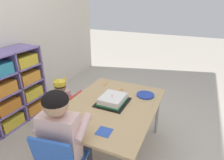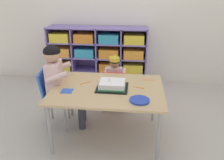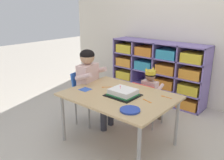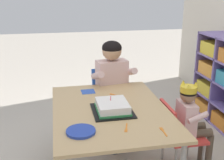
% 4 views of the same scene
% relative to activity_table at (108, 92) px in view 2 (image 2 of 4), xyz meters
% --- Properties ---
extents(ground, '(16.00, 16.00, 0.00)m').
position_rel_activity_table_xyz_m(ground, '(0.00, 0.00, -0.57)').
color(ground, '#BCB2A3').
extents(classroom_back_wall, '(5.01, 0.10, 2.81)m').
position_rel_activity_table_xyz_m(classroom_back_wall, '(0.00, 1.76, 0.83)').
color(classroom_back_wall, beige).
rests_on(classroom_back_wall, ground).
extents(storage_cubby_shelf, '(1.67, 0.38, 1.01)m').
position_rel_activity_table_xyz_m(storage_cubby_shelf, '(-0.36, 1.51, -0.08)').
color(storage_cubby_shelf, '#7F6BB2').
rests_on(storage_cubby_shelf, ground).
extents(activity_table, '(1.20, 0.90, 0.62)m').
position_rel_activity_table_xyz_m(activity_table, '(0.00, 0.00, 0.00)').
color(activity_table, tan).
rests_on(activity_table, ground).
extents(classroom_chair_blue, '(0.36, 0.33, 0.61)m').
position_rel_activity_table_xyz_m(classroom_chair_blue, '(0.01, 0.59, -0.21)').
color(classroom_chair_blue, red).
rests_on(classroom_chair_blue, ground).
extents(child_with_crown, '(0.30, 0.31, 0.80)m').
position_rel_activity_table_xyz_m(child_with_crown, '(0.01, 0.69, -0.08)').
color(child_with_crown, beige).
rests_on(child_with_crown, ground).
extents(classroom_chair_adult_side, '(0.36, 0.40, 0.73)m').
position_rel_activity_table_xyz_m(classroom_chair_adult_side, '(-0.70, 0.13, -0.12)').
color(classroom_chair_adult_side, blue).
rests_on(classroom_chair_adult_side, ground).
extents(adult_helper_seated, '(0.46, 0.44, 1.04)m').
position_rel_activity_table_xyz_m(adult_helper_seated, '(-0.59, 0.15, 0.07)').
color(adult_helper_seated, beige).
rests_on(adult_helper_seated, ground).
extents(birthday_cake_on_tray, '(0.34, 0.31, 0.11)m').
position_rel_activity_table_xyz_m(birthday_cake_on_tray, '(0.05, 0.01, 0.08)').
color(birthday_cake_on_tray, black).
rests_on(birthday_cake_on_tray, activity_table).
extents(paper_plate_stack, '(0.20, 0.20, 0.02)m').
position_rel_activity_table_xyz_m(paper_plate_stack, '(0.35, -0.27, 0.06)').
color(paper_plate_stack, '#233DA3').
rests_on(paper_plate_stack, activity_table).
extents(paper_napkin_square, '(0.13, 0.13, 0.00)m').
position_rel_activity_table_xyz_m(paper_napkin_square, '(-0.42, -0.13, 0.05)').
color(paper_napkin_square, '#3356B7').
rests_on(paper_napkin_square, activity_table).
extents(fork_near_child_seat, '(0.12, 0.05, 0.00)m').
position_rel_activity_table_xyz_m(fork_near_child_seat, '(0.35, 0.05, 0.05)').
color(fork_near_child_seat, orange).
rests_on(fork_near_child_seat, activity_table).
extents(fork_scattered_mid_table, '(0.12, 0.02, 0.00)m').
position_rel_activity_table_xyz_m(fork_scattered_mid_table, '(0.44, 0.28, 0.05)').
color(fork_scattered_mid_table, orange).
rests_on(fork_scattered_mid_table, activity_table).
extents(fork_beside_plate_stack, '(0.10, 0.10, 0.00)m').
position_rel_activity_table_xyz_m(fork_beside_plate_stack, '(-0.28, 0.10, 0.05)').
color(fork_beside_plate_stack, orange).
rests_on(fork_beside_plate_stack, activity_table).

